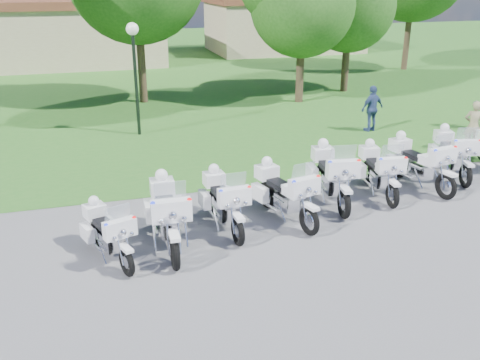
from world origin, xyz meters
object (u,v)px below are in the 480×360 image
object	(u,v)px
motorcycle_2	(224,200)
motorcycle_4	(331,174)
motorcycle_3	(284,192)
motorcycle_6	(419,162)
bystander_a	(473,126)
motorcycle_1	(167,213)
lamp_post	(134,51)
motorcycle_7	(453,152)
motorcycle_5	(379,170)
motorcycle_0	(108,232)
bystander_c	(372,109)

from	to	relation	value
motorcycle_2	motorcycle_4	distance (m)	3.14
motorcycle_2	motorcycle_3	size ratio (longest dim) A/B	0.98
motorcycle_6	bystander_a	xyz separation A→B (m)	(3.64, 2.35, 0.12)
motorcycle_4	motorcycle_6	world-z (taller)	motorcycle_4
motorcycle_1	lamp_post	distance (m)	9.23
motorcycle_7	lamp_post	distance (m)	11.08
motorcycle_3	motorcycle_4	bearing A→B (deg)	-169.74
bystander_a	motorcycle_4	bearing A→B (deg)	57.93
motorcycle_4	motorcycle_5	distance (m)	1.44
motorcycle_0	motorcycle_4	distance (m)	5.92
motorcycle_1	bystander_a	xyz separation A→B (m)	(10.86, 3.87, 0.09)
motorcycle_0	motorcycle_6	xyz separation A→B (m)	(8.49, 1.78, 0.12)
motorcycle_7	bystander_c	bearing A→B (deg)	-76.85
motorcycle_6	lamp_post	distance (m)	10.37
motorcycle_7	motorcycle_0	bearing A→B (deg)	27.53
motorcycle_0	motorcycle_7	distance (m)	10.23
motorcycle_2	lamp_post	world-z (taller)	lamp_post
motorcycle_2	bystander_c	distance (m)	9.84
motorcycle_7	motorcycle_6	bearing A→B (deg)	33.43
motorcycle_6	motorcycle_4	bearing A→B (deg)	-3.66
motorcycle_1	motorcycle_5	xyz separation A→B (m)	(5.88, 1.35, -0.07)
motorcycle_6	motorcycle_2	bearing A→B (deg)	0.39
motorcycle_4	motorcycle_6	bearing A→B (deg)	-166.46
motorcycle_5	lamp_post	distance (m)	9.68
motorcycle_5	motorcycle_7	xyz separation A→B (m)	(2.81, 0.67, 0.02)
motorcycle_3	motorcycle_4	world-z (taller)	motorcycle_4
motorcycle_2	motorcycle_3	world-z (taller)	motorcycle_3
motorcycle_3	bystander_c	xyz separation A→B (m)	(5.93, 6.40, 0.17)
motorcycle_0	motorcycle_2	distance (m)	2.77
motorcycle_0	motorcycle_6	size ratio (longest dim) A/B	0.81
motorcycle_3	lamp_post	size ratio (longest dim) A/B	0.60
motorcycle_5	motorcycle_7	distance (m)	2.89
motorcycle_2	motorcycle_3	distance (m)	1.50
motorcycle_1	motorcycle_7	distance (m)	8.93
bystander_a	bystander_c	bearing A→B (deg)	-20.88
motorcycle_4	lamp_post	size ratio (longest dim) A/B	0.65
motorcycle_1	bystander_a	size ratio (longest dim) A/B	1.58
motorcycle_5	motorcycle_6	size ratio (longest dim) A/B	0.94
motorcycle_2	motorcycle_1	bearing A→B (deg)	16.90
bystander_c	motorcycle_4	bearing A→B (deg)	37.99
motorcycle_0	lamp_post	size ratio (longest dim) A/B	0.51
motorcycle_1	lamp_post	bearing A→B (deg)	-90.20
lamp_post	motorcycle_5	bearing A→B (deg)	-53.88
bystander_c	motorcycle_7	bearing A→B (deg)	73.96
motorcycle_0	motorcycle_7	world-z (taller)	motorcycle_7
bystander_a	motorcycle_5	bearing A→B (deg)	62.51
motorcycle_2	motorcycle_0	bearing A→B (deg)	12.79
motorcycle_6	bystander_c	distance (m)	5.66
motorcycle_3	motorcycle_2	bearing A→B (deg)	-12.26
bystander_c	motorcycle_2	bearing A→B (deg)	26.35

